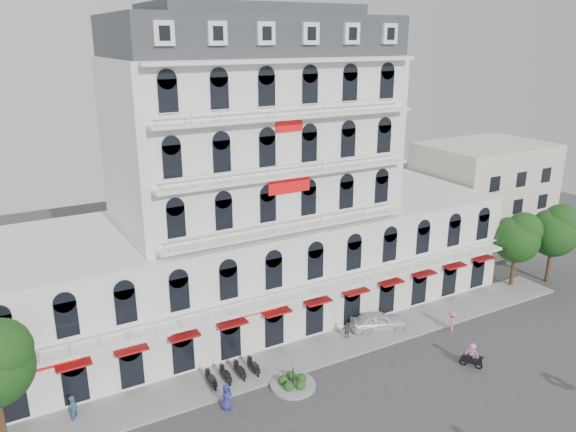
{
  "coord_description": "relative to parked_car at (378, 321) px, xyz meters",
  "views": [
    {
      "loc": [
        -19.82,
        -23.35,
        23.47
      ],
      "look_at": [
        -1.16,
        10.0,
        11.2
      ],
      "focal_mm": 35.0,
      "sensor_mm": 36.0,
      "label": 1
    }
  ],
  "objects": [
    {
      "name": "ground",
      "position": [
        -7.18,
        -9.5,
        -0.81
      ],
      "size": [
        120.0,
        120.0,
        0.0
      ],
      "primitive_type": "plane",
      "color": "#38383A",
      "rests_on": "ground"
    },
    {
      "name": "sidewalk",
      "position": [
        -7.18,
        -0.5,
        -0.73
      ],
      "size": [
        53.0,
        4.0,
        0.16
      ],
      "primitive_type": "cube",
      "color": "gray",
      "rests_on": "ground"
    },
    {
      "name": "main_building",
      "position": [
        -7.18,
        8.5,
        9.15
      ],
      "size": [
        45.0,
        15.0,
        25.8
      ],
      "color": "silver",
      "rests_on": "ground"
    },
    {
      "name": "flank_building_east",
      "position": [
        22.82,
        10.5,
        5.19
      ],
      "size": [
        14.0,
        10.0,
        12.0
      ],
      "primitive_type": "cube",
      "color": "beige",
      "rests_on": "ground"
    },
    {
      "name": "traffic_island",
      "position": [
        -10.19,
        -3.5,
        -0.55
      ],
      "size": [
        3.2,
        3.2,
        1.6
      ],
      "color": "gray",
      "rests_on": "ground"
    },
    {
      "name": "parked_scooter_row",
      "position": [
        -13.53,
        -0.7,
        -0.81
      ],
      "size": [
        4.4,
        1.8,
        1.1
      ],
      "primitive_type": null,
      "color": "black",
      "rests_on": "ground"
    },
    {
      "name": "tree_east_inner",
      "position": [
        16.87,
        0.48,
        4.41
      ],
      "size": [
        4.4,
        4.37,
        7.57
      ],
      "color": "#382314",
      "rests_on": "ground"
    },
    {
      "name": "tree_east_outer",
      "position": [
        20.87,
        -0.52,
        4.74
      ],
      "size": [
        4.65,
        4.65,
        8.05
      ],
      "color": "#382314",
      "rests_on": "ground"
    },
    {
      "name": "parked_car",
      "position": [
        0.0,
        0.0,
        0.0
      ],
      "size": [
        5.09,
        3.23,
        1.62
      ],
      "primitive_type": "imported",
      "rotation": [
        0.0,
        0.0,
        1.27
      ],
      "color": "silver",
      "rests_on": "ground"
    },
    {
      "name": "rider_center",
      "position": [
        2.58,
        -7.81,
        0.2
      ],
      "size": [
        1.14,
        1.47,
        1.96
      ],
      "rotation": [
        0.0,
        0.0,
        5.32
      ],
      "color": "black",
      "rests_on": "ground"
    },
    {
      "name": "pedestrian_left",
      "position": [
        -15.2,
        -3.51,
        0.11
      ],
      "size": [
        0.98,
        0.72,
        1.84
      ],
      "primitive_type": "imported",
      "rotation": [
        0.0,
        0.0,
        0.16
      ],
      "color": "navy",
      "rests_on": "ground"
    },
    {
      "name": "pedestrian_mid",
      "position": [
        -3.16,
        0.0,
        -0.06
      ],
      "size": [
        0.94,
        0.73,
        1.49
      ],
      "primitive_type": "imported",
      "rotation": [
        0.0,
        0.0,
        2.65
      ],
      "color": "#4E4C53",
      "rests_on": "ground"
    },
    {
      "name": "pedestrian_right",
      "position": [
        5.23,
        -3.13,
        0.06
      ],
      "size": [
        1.27,
        0.96,
        1.74
      ],
      "primitive_type": "imported",
      "rotation": [
        0.0,
        0.0,
        3.46
      ],
      "color": "#CA6B76",
      "rests_on": "ground"
    },
    {
      "name": "pedestrian_far",
      "position": [
        -24.18,
        0.0,
        0.15
      ],
      "size": [
        0.74,
        0.84,
        1.92
      ],
      "primitive_type": "imported",
      "rotation": [
        0.0,
        0.0,
        1.07
      ],
      "color": "navy",
      "rests_on": "ground"
    }
  ]
}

